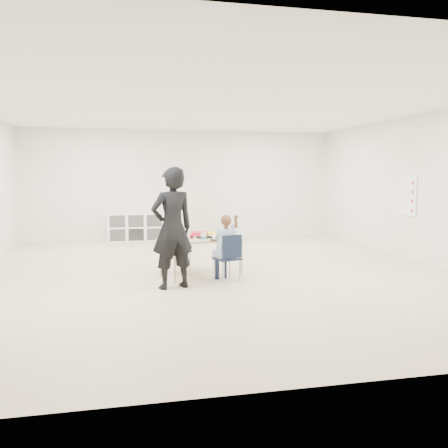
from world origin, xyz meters
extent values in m
plane|color=#C6B498|center=(0.00, 0.00, 0.00)|extent=(9.00, 9.00, 0.00)
plane|color=white|center=(0.00, 0.00, 2.80)|extent=(9.00, 9.00, 0.00)
cube|color=white|center=(0.00, 4.50, 1.40)|extent=(8.00, 0.02, 2.80)
cube|color=white|center=(0.00, -4.50, 1.40)|extent=(8.00, 0.02, 2.80)
cube|color=white|center=(4.00, 0.00, 1.40)|extent=(0.02, 9.00, 2.80)
cube|color=beige|center=(-0.28, -0.22, 0.60)|extent=(1.48, 1.06, 0.03)
cube|color=black|center=(-0.23, -0.15, 0.63)|extent=(0.26, 0.22, 0.03)
cube|color=black|center=(-0.67, -0.23, 0.63)|extent=(0.26, 0.22, 0.03)
cube|color=white|center=(-0.26, -0.31, 0.66)|extent=(0.09, 0.09, 0.10)
ellipsoid|color=tan|center=(0.02, -0.19, 0.65)|extent=(0.09, 0.09, 0.07)
sphere|color=maroon|center=(-0.45, -0.23, 0.65)|extent=(0.07, 0.07, 0.07)
sphere|color=maroon|center=(-0.73, -0.41, 0.65)|extent=(0.07, 0.07, 0.07)
cube|color=white|center=(-1.20, 4.28, 0.35)|extent=(1.40, 0.40, 0.70)
cube|color=white|center=(3.98, 0.60, 1.25)|extent=(0.02, 0.60, 0.80)
imported|color=black|center=(-0.84, -1.00, 0.88)|extent=(0.74, 0.60, 1.76)
cube|color=red|center=(0.33, 3.78, 0.12)|extent=(0.45, 0.55, 0.24)
cube|color=yellow|center=(0.71, 3.75, 0.12)|extent=(0.37, 0.48, 0.23)
cube|color=#174BAF|center=(1.06, 3.79, 0.11)|extent=(0.45, 0.52, 0.22)
camera|label=1|loc=(-1.56, -7.78, 1.62)|focal=38.00mm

